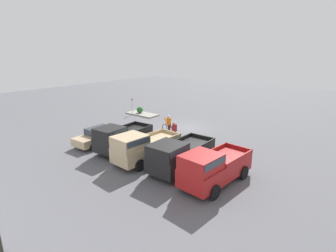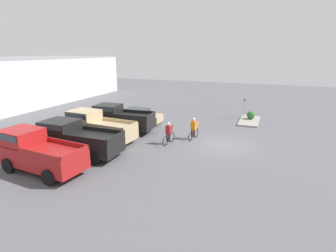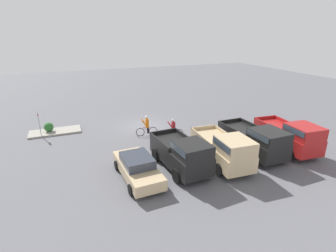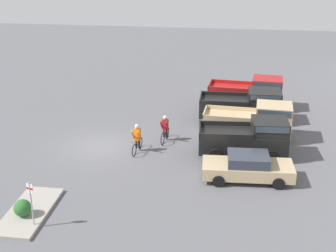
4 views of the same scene
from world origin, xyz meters
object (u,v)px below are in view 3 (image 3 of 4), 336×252
object	(u,v)px
cyclist_1	(173,129)
shrub	(49,127)
sedan_0	(137,167)
pickup_truck_2	(224,148)
pickup_truck_3	(182,153)
cyclist_0	(147,126)
pickup_truck_1	(255,139)
fire_lane_sign	(39,121)
pickup_truck_0	(290,135)

from	to	relation	value
cyclist_1	shrub	size ratio (longest dim) A/B	2.28
sedan_0	shrub	distance (m)	11.05
pickup_truck_2	pickup_truck_3	size ratio (longest dim) A/B	1.08
pickup_truck_3	cyclist_0	size ratio (longest dim) A/B	2.83
pickup_truck_2	cyclist_0	size ratio (longest dim) A/B	3.05
pickup_truck_1	fire_lane_sign	size ratio (longest dim) A/B	2.42
pickup_truck_0	pickup_truck_1	distance (m)	2.79
cyclist_0	cyclist_1	xyz separation A→B (m)	(-1.76, 1.37, -0.04)
pickup_truck_2	pickup_truck_3	xyz separation A→B (m)	(2.75, -0.39, 0.00)
pickup_truck_2	sedan_0	distance (m)	5.61
cyclist_0	cyclist_1	size ratio (longest dim) A/B	1.01
pickup_truck_1	pickup_truck_2	size ratio (longest dim) A/B	0.99
cyclist_1	shrub	world-z (taller)	cyclist_1
fire_lane_sign	pickup_truck_2	bearing A→B (deg)	139.21
pickup_truck_3	fire_lane_sign	size ratio (longest dim) A/B	2.26
pickup_truck_2	shrub	distance (m)	14.80
pickup_truck_3	sedan_0	bearing A→B (deg)	-1.98
pickup_truck_3	sedan_0	size ratio (longest dim) A/B	1.07
shrub	pickup_truck_3	bearing A→B (deg)	128.09
sedan_0	cyclist_0	xyz separation A→B (m)	(-2.55, -6.24, 0.15)
pickup_truck_1	cyclist_1	world-z (taller)	pickup_truck_1
pickup_truck_0	cyclist_0	bearing A→B (deg)	-37.67
pickup_truck_1	cyclist_0	world-z (taller)	pickup_truck_1
cyclist_1	pickup_truck_2	bearing A→B (deg)	103.23
pickup_truck_2	shrub	bearing A→B (deg)	-44.45
pickup_truck_3	fire_lane_sign	world-z (taller)	pickup_truck_3
pickup_truck_0	pickup_truck_3	distance (m)	8.35
pickup_truck_2	fire_lane_sign	bearing A→B (deg)	-40.79
pickup_truck_1	cyclist_1	bearing A→B (deg)	-50.00
sedan_0	cyclist_0	bearing A→B (deg)	-112.23
pickup_truck_3	pickup_truck_0	bearing A→B (deg)	177.86
sedan_0	cyclist_1	distance (m)	6.51
pickup_truck_0	pickup_truck_1	bearing A→B (deg)	-8.28
pickup_truck_0	fire_lane_sign	world-z (taller)	pickup_truck_0
pickup_truck_2	shrub	size ratio (longest dim) A/B	7.02
pickup_truck_2	fire_lane_sign	distance (m)	14.72
cyclist_0	pickup_truck_1	bearing A→B (deg)	133.14
pickup_truck_0	fire_lane_sign	xyz separation A→B (m)	(16.74, -9.53, 0.16)
pickup_truck_1	pickup_truck_3	size ratio (longest dim) A/B	1.07
sedan_0	fire_lane_sign	xyz separation A→B (m)	(5.57, -9.12, 0.63)
shrub	pickup_truck_1	bearing A→B (deg)	143.61
sedan_0	fire_lane_sign	bearing A→B (deg)	-58.58
pickup_truck_3	fire_lane_sign	xyz separation A→B (m)	(8.40, -9.22, 0.19)
pickup_truck_0	cyclist_0	distance (m)	10.89
cyclist_1	sedan_0	bearing A→B (deg)	48.53
sedan_0	cyclist_0	size ratio (longest dim) A/B	2.64
pickup_truck_0	pickup_truck_2	bearing A→B (deg)	0.84
pickup_truck_0	shrub	distance (m)	19.15
cyclist_1	fire_lane_sign	world-z (taller)	fire_lane_sign
fire_lane_sign	cyclist_0	bearing A→B (deg)	160.46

